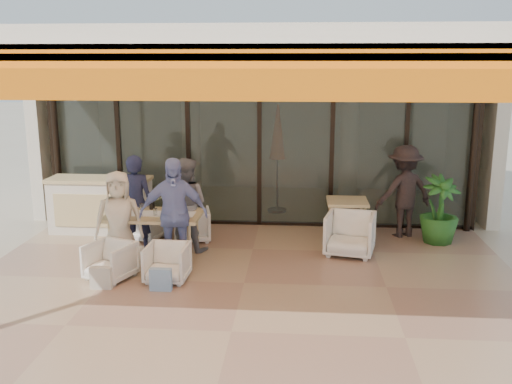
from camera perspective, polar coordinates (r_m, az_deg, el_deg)
ground at (r=8.23m, az=-1.20°, el=-9.24°), size 70.00×70.00×0.00m
terrace_floor at (r=8.23m, az=-1.20°, el=-9.20°), size 8.00×6.00×0.01m
terrace_structure at (r=7.35m, az=-1.54°, el=14.06°), size 8.00×6.00×3.40m
glass_storefront at (r=10.71m, az=0.35°, el=4.88°), size 8.08×0.10×3.20m
interior_block at (r=12.94m, az=1.14°, el=9.08°), size 9.05×3.62×3.52m
host_counter at (r=10.83m, az=-15.27°, el=-1.26°), size 1.85×0.65×1.04m
dining_table at (r=9.21m, az=-10.20°, el=-2.49°), size 1.50×0.90×0.93m
chair_far_left at (r=10.29m, az=-11.03°, el=-3.06°), size 0.73×0.71×0.62m
chair_far_right at (r=10.10m, az=-6.43°, el=-3.14°), size 0.74×0.71×0.64m
chair_near_left at (r=8.56m, az=-14.40°, el=-6.55°), size 0.77×0.74×0.62m
chair_near_right at (r=8.34m, az=-8.88°, el=-6.86°), size 0.61×0.58×0.61m
diner_navy at (r=9.70m, az=-11.93°, el=-1.04°), size 0.60×0.40×1.61m
diner_grey at (r=9.50m, az=-7.06°, el=-1.27°), size 0.87×0.74×1.58m
diner_cream at (r=8.88m, az=-13.53°, el=-2.76°), size 0.82×0.62×1.51m
diner_periwinkle at (r=8.63m, az=-8.25°, el=-2.23°), size 1.07×0.57×1.73m
tote_bag_cream at (r=8.26m, az=-15.23°, el=-8.36°), size 0.30×0.10×0.34m
tote_bag_blue at (r=8.02m, az=-9.51°, el=-8.72°), size 0.30×0.10×0.34m
side_table at (r=10.07m, az=9.09°, el=-1.40°), size 0.70×0.70×0.74m
side_chair at (r=9.42m, az=9.39°, el=-3.98°), size 0.89×0.86×0.78m
standing_woman at (r=10.48m, az=14.59°, el=0.02°), size 1.23×0.98×1.67m
potted_palm at (r=10.32m, az=17.85°, el=-1.75°), size 0.88×0.88×1.20m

